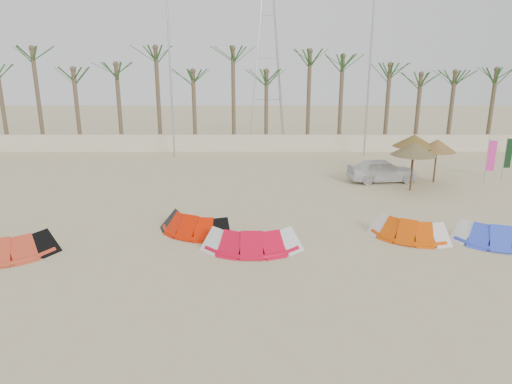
{
  "coord_description": "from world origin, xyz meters",
  "views": [
    {
      "loc": [
        -0.02,
        -13.08,
        6.8
      ],
      "look_at": [
        0.0,
        6.0,
        1.3
      ],
      "focal_mm": 32.0,
      "sensor_mm": 36.0,
      "label": 1
    }
  ],
  "objects_px": {
    "kite_red_right": "(252,237)",
    "parasol_left": "(414,141)",
    "parasol_mid": "(414,149)",
    "kite_orange": "(406,227)",
    "kite_blue": "(494,232)",
    "parasol_right": "(437,145)",
    "kite_red_left": "(5,243)",
    "kite_red_mid": "(195,222)",
    "car": "(382,170)"
  },
  "relations": [
    {
      "from": "kite_red_mid",
      "to": "parasol_mid",
      "type": "height_order",
      "value": "parasol_mid"
    },
    {
      "from": "kite_orange",
      "to": "parasol_mid",
      "type": "relative_size",
      "value": 1.32
    },
    {
      "from": "kite_red_mid",
      "to": "kite_red_right",
      "type": "relative_size",
      "value": 1.02
    },
    {
      "from": "kite_red_right",
      "to": "kite_blue",
      "type": "relative_size",
      "value": 1.02
    },
    {
      "from": "kite_red_mid",
      "to": "kite_red_right",
      "type": "distance_m",
      "value": 2.88
    },
    {
      "from": "car",
      "to": "parasol_right",
      "type": "bearing_deg",
      "value": -98.84
    },
    {
      "from": "parasol_left",
      "to": "parasol_right",
      "type": "relative_size",
      "value": 1.08
    },
    {
      "from": "parasol_mid",
      "to": "kite_orange",
      "type": "bearing_deg",
      "value": -109.5
    },
    {
      "from": "kite_blue",
      "to": "parasol_right",
      "type": "distance_m",
      "value": 9.33
    },
    {
      "from": "kite_red_mid",
      "to": "parasol_mid",
      "type": "relative_size",
      "value": 1.37
    },
    {
      "from": "parasol_mid",
      "to": "parasol_left",
      "type": "bearing_deg",
      "value": 71.39
    },
    {
      "from": "kite_red_right",
      "to": "car",
      "type": "distance_m",
      "value": 12.3
    },
    {
      "from": "kite_red_right",
      "to": "parasol_mid",
      "type": "xyz_separation_m",
      "value": [
        8.57,
        7.84,
        1.88
      ]
    },
    {
      "from": "kite_red_right",
      "to": "kite_blue",
      "type": "bearing_deg",
      "value": 2.98
    },
    {
      "from": "kite_orange",
      "to": "parasol_right",
      "type": "height_order",
      "value": "parasol_right"
    },
    {
      "from": "kite_red_right",
      "to": "parasol_left",
      "type": "distance_m",
      "value": 13.83
    },
    {
      "from": "kite_red_left",
      "to": "kite_blue",
      "type": "bearing_deg",
      "value": 3.61
    },
    {
      "from": "kite_red_right",
      "to": "car",
      "type": "height_order",
      "value": "car"
    },
    {
      "from": "kite_red_right",
      "to": "kite_orange",
      "type": "xyz_separation_m",
      "value": [
        6.18,
        1.09,
        -0.0
      ]
    },
    {
      "from": "kite_red_left",
      "to": "parasol_mid",
      "type": "bearing_deg",
      "value": 25.89
    },
    {
      "from": "kite_blue",
      "to": "parasol_right",
      "type": "height_order",
      "value": "parasol_right"
    },
    {
      "from": "car",
      "to": "kite_blue",
      "type": "bearing_deg",
      "value": -174.35
    },
    {
      "from": "kite_red_mid",
      "to": "car",
      "type": "bearing_deg",
      "value": 39.37
    },
    {
      "from": "parasol_left",
      "to": "parasol_right",
      "type": "distance_m",
      "value": 1.29
    },
    {
      "from": "kite_red_mid",
      "to": "parasol_left",
      "type": "relative_size",
      "value": 1.34
    },
    {
      "from": "kite_red_right",
      "to": "kite_blue",
      "type": "height_order",
      "value": "same"
    },
    {
      "from": "kite_red_right",
      "to": "parasol_left",
      "type": "bearing_deg",
      "value": 47.14
    },
    {
      "from": "parasol_mid",
      "to": "car",
      "type": "height_order",
      "value": "parasol_mid"
    },
    {
      "from": "kite_orange",
      "to": "kite_red_right",
      "type": "bearing_deg",
      "value": -170.03
    },
    {
      "from": "kite_red_left",
      "to": "parasol_mid",
      "type": "relative_size",
      "value": 1.5
    },
    {
      "from": "kite_red_left",
      "to": "kite_red_right",
      "type": "bearing_deg",
      "value": 4.27
    },
    {
      "from": "parasol_left",
      "to": "parasol_right",
      "type": "bearing_deg",
      "value": -20.38
    },
    {
      "from": "kite_red_mid",
      "to": "kite_orange",
      "type": "distance_m",
      "value": 8.56
    },
    {
      "from": "parasol_mid",
      "to": "car",
      "type": "distance_m",
      "value": 2.72
    },
    {
      "from": "parasol_right",
      "to": "parasol_mid",
      "type": "bearing_deg",
      "value": -137.82
    },
    {
      "from": "parasol_right",
      "to": "kite_red_mid",
      "type": "bearing_deg",
      "value": -148.32
    },
    {
      "from": "kite_red_right",
      "to": "parasol_right",
      "type": "bearing_deg",
      "value": 42.4
    },
    {
      "from": "kite_blue",
      "to": "parasol_left",
      "type": "xyz_separation_m",
      "value": [
        -0.09,
        9.55,
        1.95
      ]
    },
    {
      "from": "kite_orange",
      "to": "parasol_mid",
      "type": "bearing_deg",
      "value": 70.5
    },
    {
      "from": "kite_red_mid",
      "to": "kite_red_right",
      "type": "height_order",
      "value": "same"
    },
    {
      "from": "kite_blue",
      "to": "car",
      "type": "relative_size",
      "value": 0.89
    },
    {
      "from": "kite_orange",
      "to": "kite_blue",
      "type": "xyz_separation_m",
      "value": [
        3.22,
        -0.6,
        0.0
      ]
    },
    {
      "from": "kite_orange",
      "to": "car",
      "type": "bearing_deg",
      "value": 81.33
    },
    {
      "from": "kite_red_mid",
      "to": "kite_red_left",
      "type": "bearing_deg",
      "value": -160.62
    },
    {
      "from": "kite_red_left",
      "to": "parasol_mid",
      "type": "xyz_separation_m",
      "value": [
        17.54,
        8.51,
        1.88
      ]
    },
    {
      "from": "parasol_left",
      "to": "parasol_mid",
      "type": "bearing_deg",
      "value": -108.61
    },
    {
      "from": "parasol_left",
      "to": "car",
      "type": "bearing_deg",
      "value": -170.81
    },
    {
      "from": "kite_blue",
      "to": "parasol_mid",
      "type": "bearing_deg",
      "value": 96.45
    },
    {
      "from": "kite_red_mid",
      "to": "parasol_mid",
      "type": "xyz_separation_m",
      "value": [
        10.93,
        6.19,
        1.88
      ]
    },
    {
      "from": "kite_blue",
      "to": "car",
      "type": "xyz_separation_m",
      "value": [
        -1.9,
        9.25,
        0.26
      ]
    }
  ]
}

